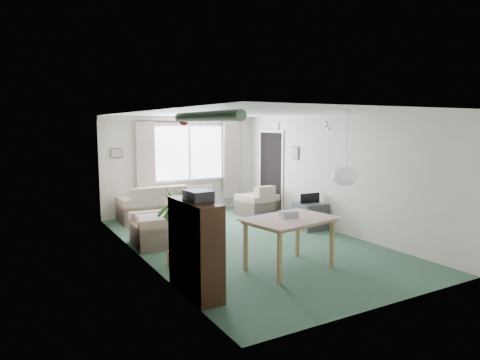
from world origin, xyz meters
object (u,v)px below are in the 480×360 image
tv_cube (310,216)px  armchair_left (158,223)px  dining_table (289,244)px  houseplant (175,226)px  bookshelf (195,248)px  coffee_table (191,207)px  armchair_corner (257,200)px  sofa (155,202)px  pet_bed (261,215)px

tv_cube → armchair_left: bearing=176.0°
armchair_left → tv_cube: bearing=86.4°
dining_table → tv_cube: (1.90, 1.87, -0.11)m
armchair_left → houseplant: houseplant is taller
armchair_left → bookshelf: size_ratio=0.75×
armchair_left → coffee_table: 2.55m
armchair_corner → bookshelf: (-3.32, -3.83, 0.25)m
armchair_corner → tv_cube: armchair_corner is taller
bookshelf → dining_table: size_ratio=1.00×
bookshelf → houseplant: bearing=79.8°
sofa → tv_cube: (2.57, -2.45, -0.13)m
pet_bed → bookshelf: bearing=-132.5°
houseplant → dining_table: bearing=-35.3°
pet_bed → tv_cube: bearing=-77.9°
armchair_left → tv_cube: armchair_left is taller
armchair_left → pet_bed: bearing=113.5°
coffee_table → pet_bed: (1.37, -1.00, -0.15)m
bookshelf → tv_cube: 4.11m
sofa → pet_bed: (2.26, -1.00, -0.35)m
sofa → tv_cube: size_ratio=2.67×
bookshelf → pet_bed: (3.23, 3.52, -0.56)m
sofa → bookshelf: size_ratio=1.32×
armchair_corner → armchair_left: 3.27m
armchair_left → bookshelf: bearing=-4.1°
bookshelf → houseplant: (0.19, 1.23, 0.01)m
armchair_left → tv_cube: 3.23m
armchair_corner → dining_table: size_ratio=0.67×
sofa → coffee_table: 0.91m
armchair_left → tv_cube: (3.20, -0.41, -0.14)m
bookshelf → coffee_table: bearing=66.2°
bookshelf → sofa: bearing=76.4°
coffee_table → pet_bed: size_ratio=1.59×
sofa → dining_table: bearing=100.4°
armchair_left → houseplant: bearing=-3.2°
bookshelf → dining_table: bookshelf is taller
houseplant → pet_bed: bearing=36.9°
armchair_left → dining_table: (1.30, -2.27, -0.03)m
houseplant → tv_cube: bearing=14.0°
tv_cube → pet_bed: 1.50m
coffee_table → dining_table: dining_table is taller
tv_cube → pet_bed: bearing=105.4°
armchair_corner → coffee_table: size_ratio=0.90×
armchair_left → pet_bed: 3.09m
armchair_left → coffee_table: armchair_left is taller
sofa → dining_table: (0.67, -4.32, -0.02)m
sofa → houseplant: houseplant is taller
sofa → armchair_corner: size_ratio=1.97×
sofa → armchair_left: 2.14m
coffee_table → pet_bed: 1.70m
armchair_left → bookshelf: (-0.34, -2.48, 0.20)m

